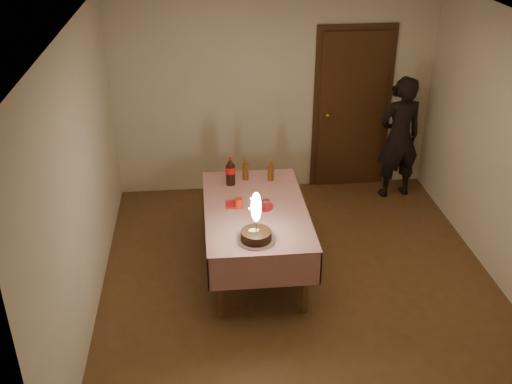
# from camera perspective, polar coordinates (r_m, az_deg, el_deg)

# --- Properties ---
(ground) EXTENTS (4.00, 4.50, 0.01)m
(ground) POSITION_cam_1_polar(r_m,az_deg,el_deg) (6.16, 4.24, -8.90)
(ground) COLOR brown
(ground) RESTS_ON ground
(room_shell) EXTENTS (4.04, 4.54, 2.62)m
(room_shell) POSITION_cam_1_polar(r_m,az_deg,el_deg) (5.42, 5.07, 5.78)
(room_shell) COLOR beige
(room_shell) RESTS_ON ground
(dining_table) EXTENTS (1.02, 1.72, 0.75)m
(dining_table) POSITION_cam_1_polar(r_m,az_deg,el_deg) (6.03, -0.05, -2.33)
(dining_table) COLOR brown
(dining_table) RESTS_ON ground
(birthday_cake) EXTENTS (0.36, 0.36, 0.49)m
(birthday_cake) POSITION_cam_1_polar(r_m,az_deg,el_deg) (5.41, 0.01, -3.54)
(birthday_cake) COLOR white
(birthday_cake) RESTS_ON dining_table
(red_plate) EXTENTS (0.22, 0.22, 0.01)m
(red_plate) POSITION_cam_1_polar(r_m,az_deg,el_deg) (6.00, 0.63, -1.40)
(red_plate) COLOR #B60C11
(red_plate) RESTS_ON dining_table
(red_cup) EXTENTS (0.08, 0.08, 0.10)m
(red_cup) POSITION_cam_1_polar(r_m,az_deg,el_deg) (5.97, -1.67, -1.06)
(red_cup) COLOR red
(red_cup) RESTS_ON dining_table
(clear_cup) EXTENTS (0.07, 0.07, 0.09)m
(clear_cup) POSITION_cam_1_polar(r_m,az_deg,el_deg) (5.96, 0.99, -1.15)
(clear_cup) COLOR white
(clear_cup) RESTS_ON dining_table
(napkin_stack) EXTENTS (0.15, 0.15, 0.02)m
(napkin_stack) POSITION_cam_1_polar(r_m,az_deg,el_deg) (6.02, -2.14, -1.20)
(napkin_stack) COLOR red
(napkin_stack) RESTS_ON dining_table
(cola_bottle) EXTENTS (0.10, 0.10, 0.32)m
(cola_bottle) POSITION_cam_1_polar(r_m,az_deg,el_deg) (6.38, -2.45, 1.98)
(cola_bottle) COLOR black
(cola_bottle) RESTS_ON dining_table
(amber_bottle_left) EXTENTS (0.06, 0.06, 0.26)m
(amber_bottle_left) POSITION_cam_1_polar(r_m,az_deg,el_deg) (6.49, -1.01, 2.16)
(amber_bottle_left) COLOR #572D0E
(amber_bottle_left) RESTS_ON dining_table
(amber_bottle_right) EXTENTS (0.06, 0.06, 0.26)m
(amber_bottle_right) POSITION_cam_1_polar(r_m,az_deg,el_deg) (6.47, 1.42, 2.07)
(amber_bottle_right) COLOR #572D0E
(amber_bottle_right) RESTS_ON dining_table
(photographer) EXTENTS (0.63, 0.49, 1.58)m
(photographer) POSITION_cam_1_polar(r_m,az_deg,el_deg) (7.71, 13.46, 5.05)
(photographer) COLOR black
(photographer) RESTS_ON ground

